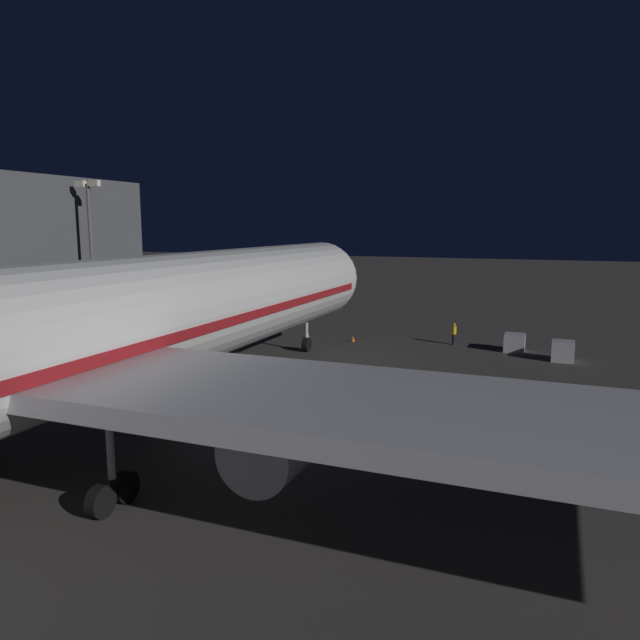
{
  "coord_description": "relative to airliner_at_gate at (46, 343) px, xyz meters",
  "views": [
    {
      "loc": [
        -18.88,
        30.52,
        10.38
      ],
      "look_at": [
        -3.0,
        -9.25,
        3.5
      ],
      "focal_mm": 33.28,
      "sensor_mm": 36.0,
      "label": 1
    }
  ],
  "objects": [
    {
      "name": "ground_plane",
      "position": [
        0.0,
        -12.94,
        -5.68
      ],
      "size": [
        320.0,
        320.0,
        0.0
      ],
      "primitive_type": "plane",
      "color": "#383533"
    },
    {
      "name": "airliner_at_gate",
      "position": [
        0.0,
        0.0,
        0.0
      ],
      "size": [
        58.78,
        67.28,
        18.21
      ],
      "color": "silver",
      "rests_on": "ground_plane"
    },
    {
      "name": "jet_bridge",
      "position": [
        11.41,
        -21.95,
        0.1
      ],
      "size": [
        21.15,
        3.4,
        7.32
      ],
      "color": "#9E9E99",
      "rests_on": "ground_plane"
    },
    {
      "name": "apron_floodlight_mast",
      "position": [
        25.5,
        -30.41,
        3.1
      ],
      "size": [
        2.9,
        0.5,
        14.8
      ],
      "color": "#59595E",
      "rests_on": "ground_plane"
    },
    {
      "name": "baggage_container_mid_row",
      "position": [
        -16.01,
        -33.14,
        -4.95
      ],
      "size": [
        1.63,
        1.82,
        1.47
      ],
      "primitive_type": "cube",
      "color": "#B7BABF",
      "rests_on": "ground_plane"
    },
    {
      "name": "baggage_container_spare",
      "position": [
        -19.7,
        -30.86,
        -4.91
      ],
      "size": [
        1.64,
        1.79,
        1.55
      ],
      "primitive_type": "cube",
      "color": "#B7BABF",
      "rests_on": "ground_plane"
    },
    {
      "name": "ground_crew_near_nose_gear",
      "position": [
        -10.88,
        -34.1,
        -4.62
      ],
      "size": [
        0.4,
        0.4,
        1.91
      ],
      "color": "black",
      "rests_on": "ground_plane"
    },
    {
      "name": "traffic_cone_nose_port",
      "position": [
        -2.2,
        -32.19,
        -5.41
      ],
      "size": [
        0.36,
        0.36,
        0.55
      ],
      "primitive_type": "cone",
      "color": "orange",
      "rests_on": "ground_plane"
    },
    {
      "name": "traffic_cone_nose_starboard",
      "position": [
        2.2,
        -32.19,
        -5.41
      ],
      "size": [
        0.36,
        0.36,
        0.55
      ],
      "primitive_type": "cone",
      "color": "orange",
      "rests_on": "ground_plane"
    }
  ]
}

